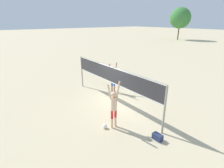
{
  "coord_description": "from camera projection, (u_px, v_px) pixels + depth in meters",
  "views": [
    {
      "loc": [
        7.63,
        -5.79,
        4.78
      ],
      "look_at": [
        0.0,
        0.0,
        1.27
      ],
      "focal_mm": 28.0,
      "sensor_mm": 36.0,
      "label": 1
    }
  ],
  "objects": [
    {
      "name": "volleyball_net",
      "position": [
        112.0,
        77.0,
        10.05
      ],
      "size": [
        7.53,
        0.09,
        2.31
      ],
      "color": "gray",
      "rests_on": "ground_plane"
    },
    {
      "name": "player_spiker",
      "position": [
        114.0,
        104.0,
        7.9
      ],
      "size": [
        0.28,
        0.72,
        2.25
      ],
      "rotation": [
        0.0,
        0.0,
        1.57
      ],
      "color": "beige",
      "rests_on": "ground_plane"
    },
    {
      "name": "gear_bag",
      "position": [
        158.0,
        137.0,
        7.38
      ],
      "size": [
        0.43,
        0.25,
        0.27
      ],
      "color": "navy",
      "rests_on": "ground_plane"
    },
    {
      "name": "player_blocker",
      "position": [
        113.0,
        77.0,
        12.01
      ],
      "size": [
        0.28,
        0.7,
        2.09
      ],
      "rotation": [
        0.0,
        0.0,
        -1.57
      ],
      "color": "tan",
      "rests_on": "ground_plane"
    },
    {
      "name": "ground_plane",
      "position": [
        112.0,
        104.0,
        10.64
      ],
      "size": [
        200.0,
        200.0,
        0.0
      ],
      "primitive_type": "plane",
      "color": "beige"
    },
    {
      "name": "volleyball",
      "position": [
        105.0,
        126.0,
        8.18
      ],
      "size": [
        0.21,
        0.21,
        0.21
      ],
      "color": "white",
      "rests_on": "ground_plane"
    },
    {
      "name": "tree_left_cluster",
      "position": [
        180.0,
        18.0,
        43.7
      ],
      "size": [
        5.11,
        5.11,
        7.85
      ],
      "color": "#4C3823",
      "rests_on": "ground_plane"
    }
  ]
}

